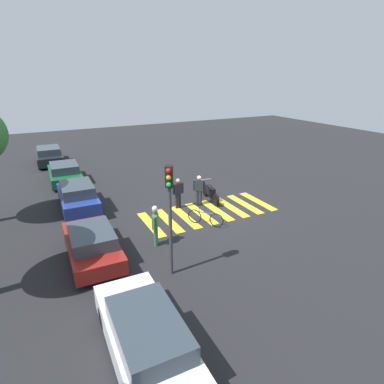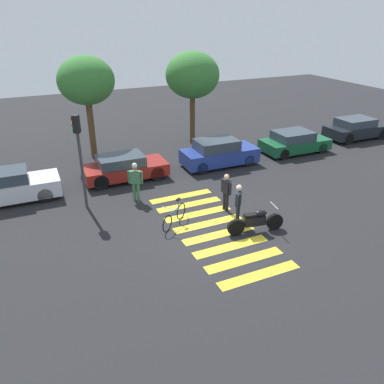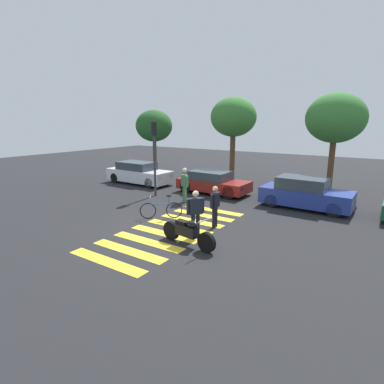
{
  "view_description": "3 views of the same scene",
  "coord_description": "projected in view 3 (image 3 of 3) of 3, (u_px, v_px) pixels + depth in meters",
  "views": [
    {
      "loc": [
        -12.91,
        7.61,
        6.67
      ],
      "look_at": [
        0.23,
        0.85,
        1.16
      ],
      "focal_mm": 29.74,
      "sensor_mm": 36.0,
      "label": 1
    },
    {
      "loc": [
        -6.09,
        -11.3,
        7.59
      ],
      "look_at": [
        -0.21,
        1.49,
        0.97
      ],
      "focal_mm": 36.16,
      "sensor_mm": 36.0,
      "label": 2
    },
    {
      "loc": [
        6.61,
        -8.61,
        3.99
      ],
      "look_at": [
        -0.05,
        1.45,
        1.19
      ],
      "focal_mm": 28.51,
      "sensor_mm": 36.0,
      "label": 3
    }
  ],
  "objects": [
    {
      "name": "ground_plane",
      "position": [
        172.0,
        230.0,
        11.45
      ],
      "size": [
        60.0,
        60.0,
        0.0
      ],
      "primitive_type": "plane",
      "color": "#232326"
    },
    {
      "name": "police_motorcycle",
      "position": [
        188.0,
        232.0,
        9.93
      ],
      "size": [
        2.22,
        0.66,
        1.05
      ],
      "color": "black",
      "rests_on": "ground_plane"
    },
    {
      "name": "leaning_bicycle",
      "position": [
        161.0,
        210.0,
        12.76
      ],
      "size": [
        1.41,
        1.14,
        1.0
      ],
      "color": "black",
      "rests_on": "ground_plane"
    },
    {
      "name": "officer_on_foot",
      "position": [
        215.0,
        204.0,
        11.56
      ],
      "size": [
        0.24,
        0.65,
        1.62
      ],
      "color": "black",
      "rests_on": "ground_plane"
    },
    {
      "name": "officer_by_motorcycle",
      "position": [
        195.0,
        211.0,
        10.66
      ],
      "size": [
        0.44,
        0.55,
        1.65
      ],
      "color": "#1E232D",
      "rests_on": "ground_plane"
    },
    {
      "name": "pedestrian_bystander",
      "position": [
        185.0,
        183.0,
        15.2
      ],
      "size": [
        0.58,
        0.41,
        1.75
      ],
      "color": "#3F724C",
      "rests_on": "ground_plane"
    },
    {
      "name": "crosswalk_stripes",
      "position": [
        172.0,
        230.0,
        11.45
      ],
      "size": [
        2.88,
        6.75,
        0.01
      ],
      "color": "yellow",
      "rests_on": "ground_plane"
    },
    {
      "name": "car_white_van",
      "position": [
        139.0,
        173.0,
        19.91
      ],
      "size": [
        4.55,
        1.75,
        1.41
      ],
      "color": "black",
      "rests_on": "ground_plane"
    },
    {
      "name": "car_maroon_wagon",
      "position": [
        213.0,
        182.0,
        17.23
      ],
      "size": [
        4.07,
        1.83,
        1.26
      ],
      "color": "black",
      "rests_on": "ground_plane"
    },
    {
      "name": "car_blue_hatchback",
      "position": [
        305.0,
        194.0,
        14.25
      ],
      "size": [
        4.08,
        1.79,
        1.45
      ],
      "color": "black",
      "rests_on": "ground_plane"
    },
    {
      "name": "traffic_light_pole",
      "position": [
        154.0,
        147.0,
        16.18
      ],
      "size": [
        0.36,
        0.33,
        3.97
      ],
      "color": "#38383D",
      "rests_on": "ground_plane"
    },
    {
      "name": "street_tree_near",
      "position": [
        154.0,
        126.0,
        23.72
      ],
      "size": [
        2.84,
        2.84,
        4.85
      ],
      "color": "brown",
      "rests_on": "ground_plane"
    },
    {
      "name": "street_tree_mid",
      "position": [
        233.0,
        118.0,
        19.93
      ],
      "size": [
        2.99,
        2.99,
        5.54
      ],
      "color": "brown",
      "rests_on": "ground_plane"
    },
    {
      "name": "street_tree_far",
      "position": [
        336.0,
        119.0,
        16.63
      ],
      "size": [
        3.18,
        3.18,
        5.52
      ],
      "color": "brown",
      "rests_on": "ground_plane"
    }
  ]
}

